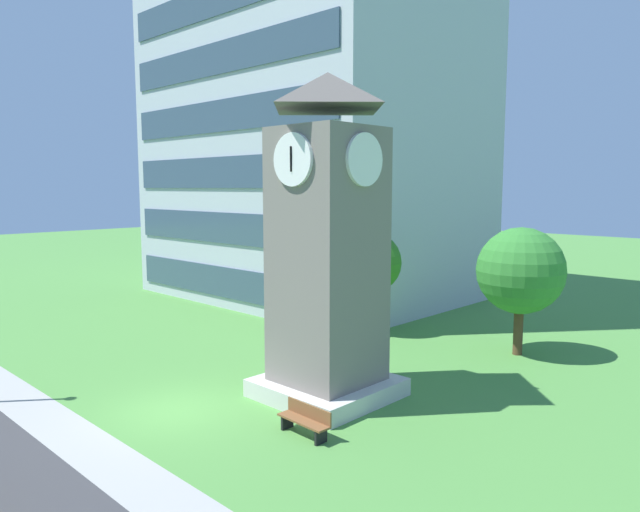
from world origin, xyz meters
TOP-DOWN VIEW (x-y plane):
  - ground_plane at (0.00, 0.00)m, footprint 160.00×160.00m
  - kerb_strip at (0.00, -3.09)m, footprint 120.00×1.60m
  - office_building at (-11.49, 18.13)m, footprint 19.45×14.89m
  - clock_tower at (2.63, 4.42)m, footprint 4.09×4.09m
  - park_bench at (4.36, 1.64)m, footprint 1.82×0.55m
  - tree_by_building at (5.10, 13.75)m, footprint 3.68×3.68m
  - tree_streetside at (-1.83, 12.31)m, footprint 2.94×2.94m

SIDE VIEW (x-z plane):
  - ground_plane at x=0.00m, z-range 0.00..0.00m
  - kerb_strip at x=0.00m, z-range 0.00..0.01m
  - park_bench at x=4.36m, z-range 0.02..0.90m
  - tree_streetside at x=-1.83m, z-range 0.98..5.96m
  - tree_by_building at x=5.10m, z-range 0.88..6.37m
  - clock_tower at x=2.63m, z-range -0.56..10.29m
  - office_building at x=-11.49m, z-range 0.00..28.80m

